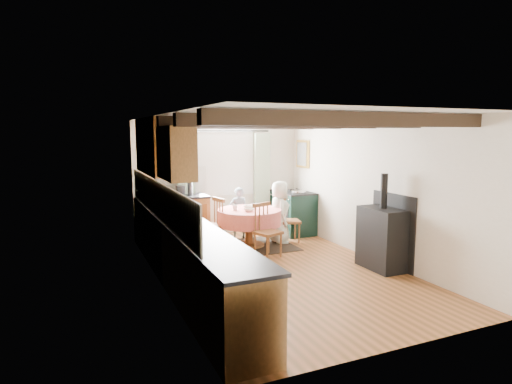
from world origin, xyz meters
name	(u,v)px	position (x,y,z in m)	size (l,w,h in m)	color
floor	(276,270)	(0.00, 0.00, 0.00)	(3.60, 5.50, 0.00)	#A05E33
ceiling	(277,117)	(0.00, 0.00, 2.40)	(3.60, 5.50, 0.00)	white
wall_back	(219,178)	(0.00, 2.75, 1.20)	(3.60, 0.00, 2.40)	silver
wall_front	(403,233)	(0.00, -2.75, 1.20)	(3.60, 0.00, 2.40)	silver
wall_left	(160,203)	(-1.80, 0.00, 1.20)	(0.00, 5.50, 2.40)	silver
wall_right	(371,189)	(1.80, 0.00, 1.20)	(0.00, 5.50, 2.40)	silver
beam_a	(359,119)	(0.00, -2.00, 2.31)	(3.60, 0.16, 0.16)	#2E2015
beam_b	(311,121)	(0.00, -1.00, 2.31)	(3.60, 0.16, 0.16)	#2E2015
beam_c	(277,123)	(0.00, 0.00, 2.31)	(3.60, 0.16, 0.16)	#2E2015
beam_d	(251,124)	(0.00, 1.00, 2.31)	(3.60, 0.16, 0.16)	#2E2015
beam_e	(231,125)	(0.00, 2.00, 2.31)	(3.60, 0.16, 0.16)	#2E2015
splash_left	(157,200)	(-1.78, 0.30, 1.20)	(0.02, 4.50, 0.55)	beige
splash_back	(173,180)	(-1.00, 2.73, 1.20)	(1.40, 0.02, 0.55)	beige
base_cabinet_left	(183,254)	(-1.50, 0.00, 0.44)	(0.60, 5.30, 0.88)	#A46833
base_cabinet_back	(175,220)	(-1.05, 2.45, 0.44)	(1.30, 0.60, 0.88)	#A46833
worktop_left	(183,222)	(-1.48, 0.00, 0.90)	(0.64, 5.30, 0.04)	black
worktop_back	(174,197)	(-1.05, 2.43, 0.90)	(1.30, 0.64, 0.04)	black
wall_cabinet_glass	(155,146)	(-1.63, 1.20, 1.95)	(0.34, 1.80, 0.90)	#A46833
wall_cabinet_solid	(176,153)	(-1.63, -0.30, 1.90)	(0.34, 0.90, 0.70)	#A46833
window_frame	(224,159)	(0.10, 2.73, 1.60)	(1.34, 0.03, 1.54)	white
window_pane	(224,159)	(0.10, 2.74, 1.60)	(1.20, 0.01, 1.40)	white
curtain_left	(186,185)	(-0.75, 2.65, 1.10)	(0.35, 0.10, 2.10)	#AAC89E
curtain_right	(262,181)	(0.95, 2.65, 1.10)	(0.35, 0.10, 2.10)	#AAC89E
curtain_rod	(225,131)	(0.10, 2.65, 2.20)	(0.03, 0.03, 2.00)	black
wall_picture	(303,154)	(1.77, 2.30, 1.70)	(0.04, 0.50, 0.60)	gold
wall_plate	(265,154)	(1.05, 2.72, 1.70)	(0.30, 0.30, 0.02)	silver
rug	(249,247)	(0.15, 1.46, 0.01)	(1.66, 1.29, 0.01)	black
dining_table	(249,228)	(0.15, 1.46, 0.36)	(1.21, 1.21, 0.73)	#EC8C80
chair_near	(268,231)	(0.18, 0.70, 0.48)	(0.41, 0.43, 0.95)	brown
chair_left	(211,224)	(-0.59, 1.55, 0.49)	(0.42, 0.44, 0.97)	brown
chair_right	(290,219)	(1.04, 1.50, 0.45)	(0.39, 0.41, 0.91)	brown
aga_range	(293,212)	(1.47, 2.15, 0.46)	(0.65, 1.01, 0.93)	black
cast_iron_stove	(383,222)	(1.58, -0.60, 0.76)	(0.46, 0.76, 1.53)	black
child_far	(238,213)	(0.22, 2.20, 0.53)	(0.39, 0.25, 1.06)	#51606A
child_right	(280,212)	(0.82, 1.51, 0.61)	(0.60, 0.39, 1.23)	silver
bowl_a	(250,207)	(0.19, 1.55, 0.76)	(0.24, 0.24, 0.06)	silver
bowl_b	(249,210)	(0.06, 1.27, 0.76)	(0.19, 0.19, 0.06)	silver
cup	(235,207)	(-0.13, 1.49, 0.78)	(0.11, 0.11, 0.10)	silver
canister_tall	(164,191)	(-1.24, 2.47, 1.04)	(0.13, 0.13, 0.23)	#262628
canister_wide	(181,191)	(-0.92, 2.44, 1.02)	(0.18, 0.18, 0.20)	#262628
canister_slim	(190,189)	(-0.74, 2.38, 1.06)	(0.10, 0.10, 0.27)	#262628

